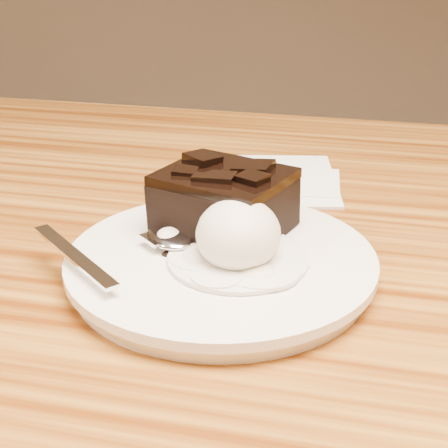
% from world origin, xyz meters
% --- Properties ---
extents(plate, '(0.24, 0.24, 0.02)m').
position_xyz_m(plate, '(-0.05, -0.08, 0.76)').
color(plate, white).
rests_on(plate, dining_table).
extents(brownie, '(0.12, 0.11, 0.04)m').
position_xyz_m(brownie, '(-0.06, -0.03, 0.79)').
color(brownie, black).
rests_on(brownie, plate).
extents(ice_cream_scoop, '(0.06, 0.07, 0.05)m').
position_xyz_m(ice_cream_scoop, '(-0.04, -0.08, 0.79)').
color(ice_cream_scoop, silver).
rests_on(ice_cream_scoop, plate).
extents(melt_puddle, '(0.11, 0.11, 0.00)m').
position_xyz_m(melt_puddle, '(-0.04, -0.08, 0.77)').
color(melt_puddle, silver).
rests_on(melt_puddle, plate).
extents(spoon, '(0.16, 0.14, 0.01)m').
position_xyz_m(spoon, '(-0.10, -0.07, 0.77)').
color(spoon, silver).
rests_on(spoon, plate).
extents(napkin, '(0.18, 0.18, 0.01)m').
position_xyz_m(napkin, '(-0.06, 0.13, 0.75)').
color(napkin, white).
rests_on(napkin, dining_table).
extents(crumb_a, '(0.01, 0.01, 0.00)m').
position_xyz_m(crumb_a, '(-0.03, -0.09, 0.77)').
color(crumb_a, black).
rests_on(crumb_a, plate).
extents(crumb_b, '(0.01, 0.01, 0.00)m').
position_xyz_m(crumb_b, '(-0.09, -0.09, 0.77)').
color(crumb_b, black).
rests_on(crumb_b, plate).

